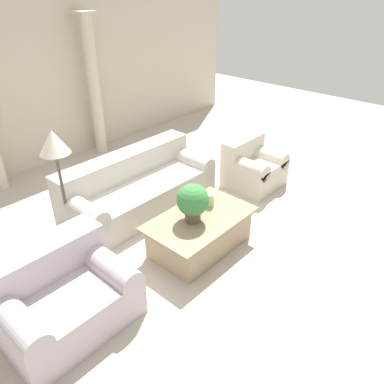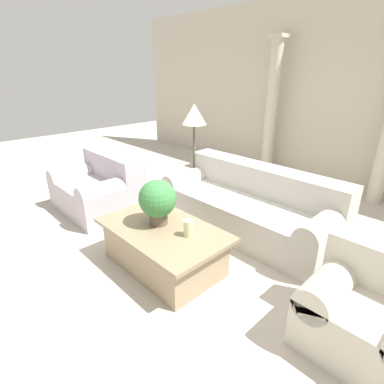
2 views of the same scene
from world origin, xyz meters
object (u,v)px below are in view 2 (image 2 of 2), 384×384
object	(u,v)px
potted_plant	(158,200)
coffee_table	(164,246)
sofa_long	(249,205)
loveseat	(100,187)
armchair	(372,311)
floor_lamp	(194,120)

from	to	relation	value
potted_plant	coffee_table	bearing A→B (deg)	-15.88
sofa_long	potted_plant	bearing A→B (deg)	-100.14
loveseat	potted_plant	size ratio (longest dim) A/B	2.59
loveseat	coffee_table	bearing A→B (deg)	-7.40
armchair	potted_plant	bearing A→B (deg)	-167.46
sofa_long	floor_lamp	world-z (taller)	floor_lamp
loveseat	sofa_long	bearing A→B (deg)	29.71
potted_plant	armchair	distance (m)	2.06
loveseat	floor_lamp	bearing A→B (deg)	55.62
loveseat	coffee_table	size ratio (longest dim) A/B	0.91
floor_lamp	loveseat	bearing A→B (deg)	-124.38
sofa_long	coffee_table	xyz separation A→B (m)	(-0.13, -1.34, -0.09)
coffee_table	floor_lamp	size ratio (longest dim) A/B	0.90
coffee_table	potted_plant	xyz separation A→B (m)	(-0.11, 0.03, 0.50)
loveseat	armchair	world-z (taller)	loveseat
potted_plant	armchair	world-z (taller)	potted_plant
sofa_long	loveseat	bearing A→B (deg)	-150.29
potted_plant	armchair	size ratio (longest dim) A/B	0.56
armchair	floor_lamp	bearing A→B (deg)	161.59
floor_lamp	armchair	world-z (taller)	floor_lamp
coffee_table	armchair	bearing A→B (deg)	14.10
potted_plant	loveseat	bearing A→B (deg)	173.14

